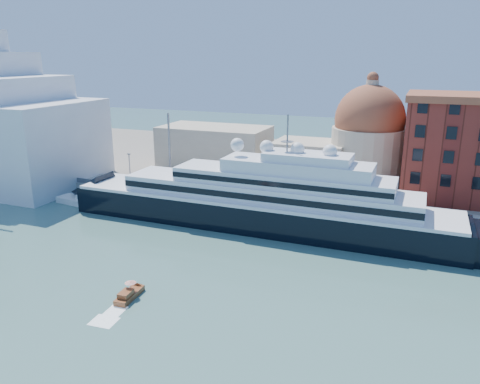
% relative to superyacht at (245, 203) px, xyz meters
% --- Properties ---
extents(ground, '(400.00, 400.00, 0.00)m').
position_rel_superyacht_xyz_m(ground, '(-2.73, -23.00, -4.58)').
color(ground, '#365E56').
rests_on(ground, ground).
extents(quay, '(180.00, 10.00, 2.50)m').
position_rel_superyacht_xyz_m(quay, '(-2.73, 11.00, -3.33)').
color(quay, gray).
rests_on(quay, ground).
extents(land, '(260.00, 72.00, 2.00)m').
position_rel_superyacht_xyz_m(land, '(-2.73, 52.00, -3.58)').
color(land, slate).
rests_on(land, ground).
extents(quay_fence, '(180.00, 0.10, 1.20)m').
position_rel_superyacht_xyz_m(quay_fence, '(-2.73, 6.50, -1.48)').
color(quay_fence, slate).
rests_on(quay_fence, quay).
extents(superyacht, '(88.81, 12.31, 26.54)m').
position_rel_superyacht_xyz_m(superyacht, '(0.00, 0.00, 0.00)').
color(superyacht, black).
rests_on(superyacht, ground).
extents(service_barge, '(12.11, 5.38, 2.63)m').
position_rel_superyacht_xyz_m(service_barge, '(-40.16, -1.47, -3.82)').
color(service_barge, white).
rests_on(service_barge, ground).
extents(water_taxi, '(2.25, 5.66, 2.63)m').
position_rel_superyacht_xyz_m(water_taxi, '(-4.34, -34.24, -3.95)').
color(water_taxi, brown).
rests_on(water_taxi, ground).
extents(church, '(66.00, 18.00, 25.50)m').
position_rel_superyacht_xyz_m(church, '(3.66, 34.72, 6.33)').
color(church, beige).
rests_on(church, land).
extents(lamp_posts, '(120.80, 2.40, 18.00)m').
position_rel_superyacht_xyz_m(lamp_posts, '(-15.40, 9.27, 5.26)').
color(lamp_posts, slate).
rests_on(lamp_posts, quay).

